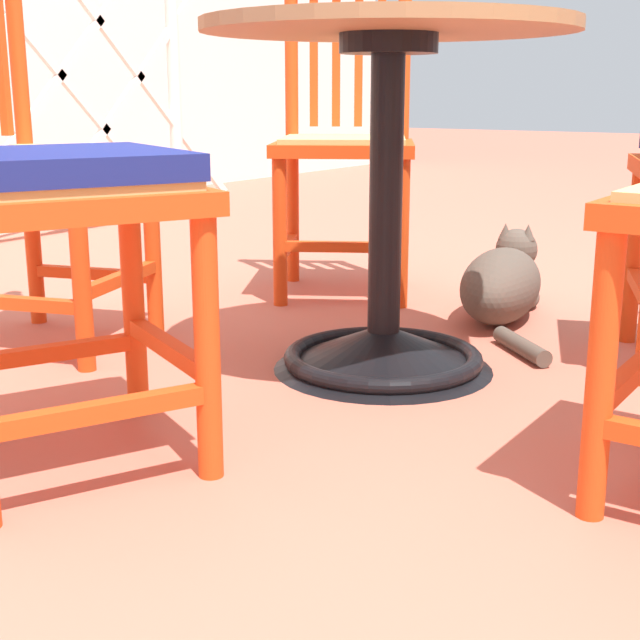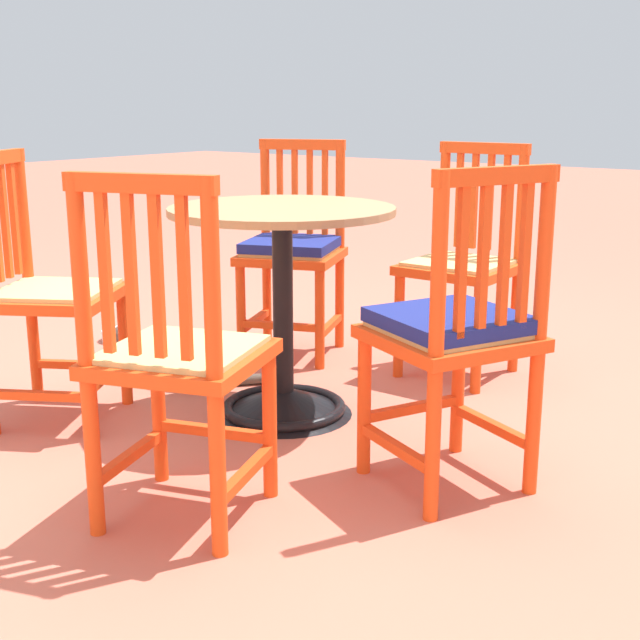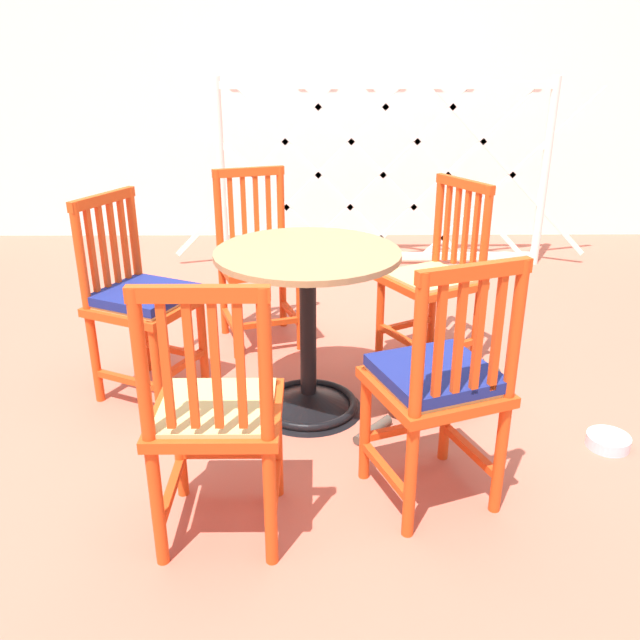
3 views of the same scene
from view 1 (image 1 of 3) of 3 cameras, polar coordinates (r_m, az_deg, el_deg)
The scene contains 6 objects.
ground_plane at distance 1.82m, azimuth 8.74°, elevation -4.74°, with size 24.00×24.00×0.00m, color #BC604C.
cafe_table at distance 1.91m, azimuth 4.16°, elevation 5.08°, with size 0.76×0.76×0.73m.
orange_chair_at_corner at distance 2.19m, azimuth -17.62°, elevation 9.58°, with size 0.50×0.50×0.91m.
orange_chair_by_planter at distance 1.43m, azimuth -17.35°, elevation 7.95°, with size 0.53×0.53×0.91m.
orange_chair_facing_out at distance 2.67m, azimuth 1.57°, elevation 10.98°, with size 0.55×0.55×0.91m.
tabby_cat at distance 2.44m, azimuth 11.63°, elevation 2.36°, with size 0.68×0.41×0.23m.
Camera 1 is at (-1.56, -0.72, 0.59)m, focal length 50.23 mm.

